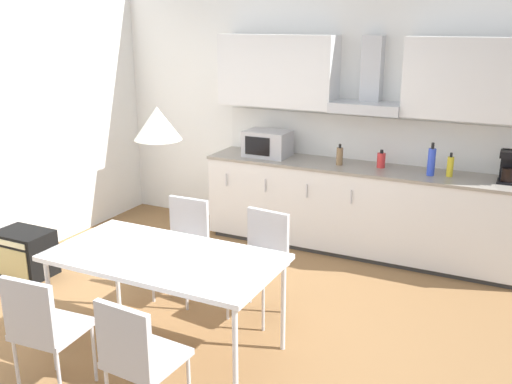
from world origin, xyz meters
TOP-DOWN VIEW (x-y plane):
  - ground_plane at (0.00, 0.00)m, footprint 7.29×7.28m
  - wall_back at (0.00, 2.48)m, footprint 5.84×0.10m
  - kitchen_counter at (0.61, 2.13)m, footprint 3.30×0.62m
  - backsplash_tile at (0.61, 2.42)m, footprint 3.28×0.02m
  - upper_wall_cabinets at (0.61, 2.26)m, footprint 3.28×0.40m
  - microwave at (-0.45, 2.13)m, footprint 0.48×0.35m
  - coffee_maker at (1.98, 2.16)m, footprint 0.18×0.19m
  - bottle_yellow at (1.47, 2.13)m, footprint 0.06×0.06m
  - bottle_brown at (0.38, 2.10)m, footprint 0.07×0.07m
  - bottle_blue at (1.30, 2.09)m, footprint 0.07×0.07m
  - bottle_red at (0.80, 2.18)m, footprint 0.08×0.08m
  - dining_table at (-0.11, -0.32)m, footprint 1.66×0.86m
  - chair_far_right at (0.27, 0.49)m, footprint 0.44×0.44m
  - chair_far_left at (-0.49, 0.49)m, footprint 0.41×0.41m
  - chair_near_left at (-0.48, -1.14)m, footprint 0.43×0.43m
  - chair_near_right at (0.26, -1.14)m, footprint 0.42×0.42m
  - guitar_amp at (-2.08, 0.15)m, footprint 0.52×0.37m
  - pendant_lamp at (-0.11, -0.32)m, footprint 0.32×0.32m

SIDE VIEW (x-z plane):
  - ground_plane at x=0.00m, z-range -0.02..0.00m
  - guitar_amp at x=-2.08m, z-range 0.00..0.44m
  - kitchen_counter at x=0.61m, z-range 0.00..0.93m
  - chair_far_right at x=0.27m, z-range 0.10..0.97m
  - chair_far_left at x=-0.49m, z-range 0.10..0.97m
  - chair_near_left at x=-0.48m, z-range 0.10..0.97m
  - chair_near_right at x=0.26m, z-range 0.10..0.97m
  - dining_table at x=-0.11m, z-range 0.33..1.09m
  - bottle_red at x=0.80m, z-range 0.91..1.09m
  - bottle_brown at x=0.38m, z-range 0.91..1.13m
  - bottle_yellow at x=1.47m, z-range 0.91..1.14m
  - bottle_blue at x=1.30m, z-range 0.90..1.22m
  - microwave at x=-0.45m, z-range 0.92..1.20m
  - coffee_maker at x=1.98m, z-range 0.92..1.22m
  - backsplash_tile at x=0.61m, z-range 0.92..1.39m
  - wall_back at x=0.00m, z-range 0.00..2.90m
  - pendant_lamp at x=-0.11m, z-range 1.59..1.81m
  - upper_wall_cabinets at x=0.61m, z-range 1.45..2.20m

